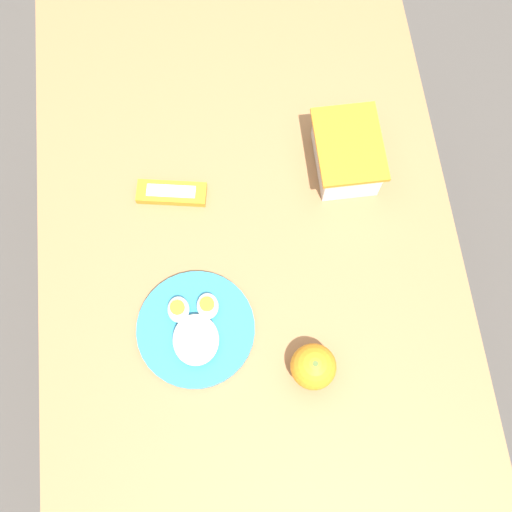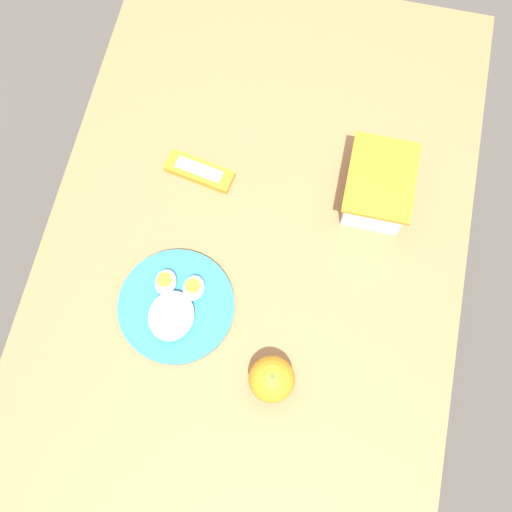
{
  "view_description": "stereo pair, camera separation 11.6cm",
  "coord_description": "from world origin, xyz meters",
  "px_view_note": "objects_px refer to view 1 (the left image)",
  "views": [
    {
      "loc": [
        0.4,
        -0.03,
        1.87
      ],
      "look_at": [
        0.05,
        0.01,
        0.77
      ],
      "focal_mm": 42.0,
      "sensor_mm": 36.0,
      "label": 1
    },
    {
      "loc": [
        0.39,
        0.08,
        1.87
      ],
      "look_at": [
        0.05,
        0.01,
        0.77
      ],
      "focal_mm": 42.0,
      "sensor_mm": 36.0,
      "label": 2
    }
  ],
  "objects_px": {
    "rice_plate": "(196,329)",
    "candy_bar": "(172,193)",
    "food_container": "(346,155)",
    "orange_fruit": "(313,367)"
  },
  "relations": [
    {
      "from": "orange_fruit",
      "to": "rice_plate",
      "type": "xyz_separation_m",
      "value": [
        -0.1,
        -0.21,
        -0.03
      ]
    },
    {
      "from": "rice_plate",
      "to": "candy_bar",
      "type": "xyz_separation_m",
      "value": [
        -0.29,
        -0.02,
        -0.01
      ]
    },
    {
      "from": "food_container",
      "to": "orange_fruit",
      "type": "relative_size",
      "value": 2.03
    },
    {
      "from": "rice_plate",
      "to": "candy_bar",
      "type": "height_order",
      "value": "rice_plate"
    },
    {
      "from": "food_container",
      "to": "candy_bar",
      "type": "bearing_deg",
      "value": -85.78
    },
    {
      "from": "food_container",
      "to": "rice_plate",
      "type": "distance_m",
      "value": 0.46
    },
    {
      "from": "food_container",
      "to": "orange_fruit",
      "type": "height_order",
      "value": "food_container"
    },
    {
      "from": "food_container",
      "to": "candy_bar",
      "type": "height_order",
      "value": "food_container"
    },
    {
      "from": "rice_plate",
      "to": "candy_bar",
      "type": "relative_size",
      "value": 1.52
    },
    {
      "from": "food_container",
      "to": "orange_fruit",
      "type": "bearing_deg",
      "value": -17.39
    }
  ]
}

